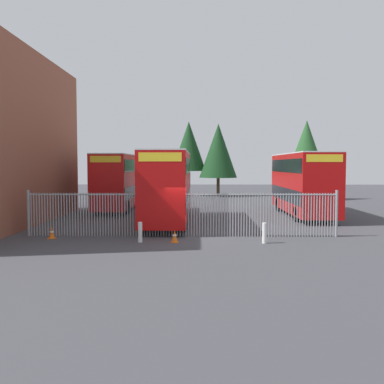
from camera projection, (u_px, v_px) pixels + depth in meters
name	position (u px, v px, depth m)	size (l,w,h in m)	color
ground_plane	(193.00, 217.00, 30.06)	(100.00, 100.00, 0.00)	#3D3D42
palisade_fence	(182.00, 213.00, 22.01)	(15.68, 0.14, 2.35)	gray
double_decker_bus_near_gate	(168.00, 184.00, 26.90)	(2.54, 10.81, 4.42)	#B70C0C
double_decker_bus_behind_fence_left	(120.00, 180.00, 35.24)	(2.54, 10.81, 4.42)	red
double_decker_bus_behind_fence_right	(302.00, 182.00, 30.88)	(2.54, 10.81, 4.42)	#B70C0C
bollard_near_left	(140.00, 232.00, 20.37)	(0.20, 0.20, 0.95)	silver
bollard_center_front	(264.00, 233.00, 20.11)	(0.20, 0.20, 0.95)	silver
traffic_cone_by_gate	(175.00, 236.00, 20.34)	(0.34, 0.34, 0.59)	orange
traffic_cone_mid_forecourt	(52.00, 233.00, 21.39)	(0.34, 0.34, 0.59)	orange
tree_tall_back	(218.00, 151.00, 49.92)	(4.31, 4.31, 8.30)	#4C3823
tree_short_side	(189.00, 146.00, 51.41)	(4.06, 4.06, 8.69)	#4C3823
tree_mid_row	(306.00, 151.00, 44.95)	(4.37, 4.37, 8.19)	#4C3823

